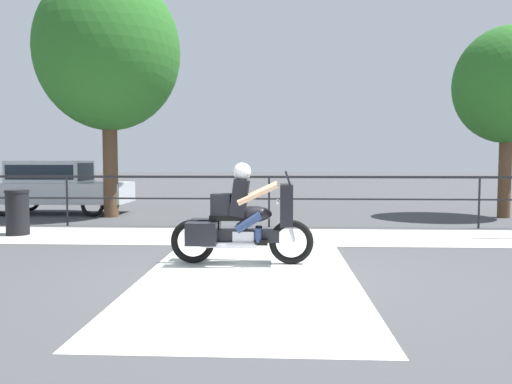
% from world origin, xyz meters
% --- Properties ---
extents(ground_plane, '(120.00, 120.00, 0.00)m').
position_xyz_m(ground_plane, '(0.00, 0.00, 0.00)').
color(ground_plane, '#424244').
extents(sidewalk_band, '(44.00, 2.40, 0.01)m').
position_xyz_m(sidewalk_band, '(0.00, 3.40, 0.01)').
color(sidewalk_band, '#A8A59E').
rests_on(sidewalk_band, ground).
extents(crosswalk_band, '(3.03, 6.00, 0.01)m').
position_xyz_m(crosswalk_band, '(-0.17, -0.20, 0.00)').
color(crosswalk_band, silver).
rests_on(crosswalk_band, ground).
extents(fence_railing, '(36.00, 0.05, 1.27)m').
position_xyz_m(fence_railing, '(0.00, 4.99, 1.00)').
color(fence_railing, '#232326').
rests_on(fence_railing, ground).
extents(motorcycle, '(2.30, 0.76, 1.62)m').
position_xyz_m(motorcycle, '(-0.34, 0.61, 0.71)').
color(motorcycle, black).
rests_on(motorcycle, ground).
extents(parked_car, '(4.29, 1.63, 1.63)m').
position_xyz_m(parked_car, '(-6.64, 7.71, 0.93)').
color(parked_car, '#B7BCC4').
rests_on(parked_car, ground).
extents(trash_bin, '(0.51, 0.51, 1.00)m').
position_xyz_m(trash_bin, '(-5.53, 3.39, 0.50)').
color(trash_bin, black).
rests_on(trash_bin, ground).
extents(tree_behind_sign, '(3.00, 3.00, 5.44)m').
position_xyz_m(tree_behind_sign, '(6.72, 7.33, 3.76)').
color(tree_behind_sign, brown).
rests_on(tree_behind_sign, ground).
extents(tree_behind_car, '(4.09, 4.09, 7.01)m').
position_xyz_m(tree_behind_car, '(-4.65, 6.97, 4.74)').
color(tree_behind_car, brown).
rests_on(tree_behind_car, ground).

